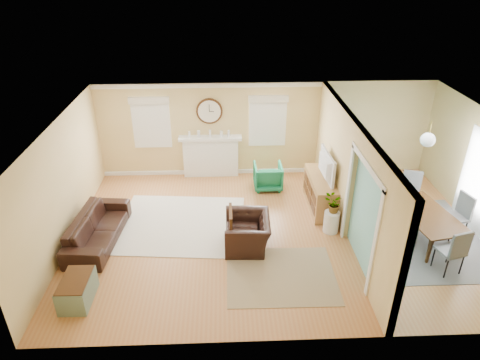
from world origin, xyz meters
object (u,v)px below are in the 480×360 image
at_px(credenza, 321,192).
at_px(dining_table, 425,225).
at_px(eames_chair, 247,232).
at_px(green_chair, 268,176).
at_px(sofa, 98,228).

xyz_separation_m(credenza, dining_table, (2.01, -1.37, -0.09)).
relative_size(eames_chair, green_chair, 1.43).
distance_m(credenza, dining_table, 2.44).
bearing_deg(dining_table, eames_chair, 81.74).
relative_size(sofa, green_chair, 2.91).
height_order(sofa, credenza, credenza).
height_order(sofa, green_chair, green_chair).
relative_size(sofa, credenza, 1.32).
bearing_deg(green_chair, eames_chair, 74.11).
bearing_deg(sofa, eames_chair, -90.68).
height_order(credenza, dining_table, credenza).
relative_size(eames_chair, dining_table, 0.60).
height_order(eames_chair, dining_table, eames_chair).
distance_m(sofa, green_chair, 4.48).
bearing_deg(eames_chair, credenza, 131.51).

